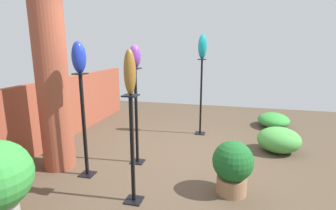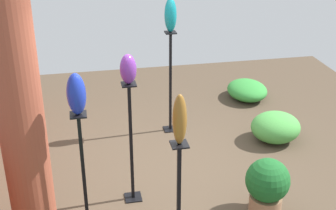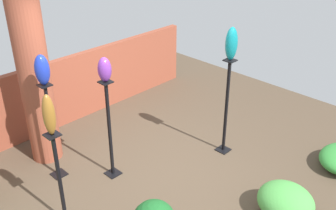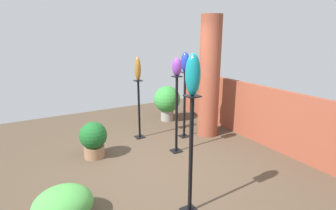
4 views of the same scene
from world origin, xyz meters
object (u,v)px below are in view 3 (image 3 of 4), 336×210
(pedestal_teal, at_px, (226,111))
(pedestal_violet, at_px, (110,134))
(pedestal_bronze, at_px, (60,184))
(pedestal_cobalt, at_px, (53,136))
(art_vase_cobalt, at_px, (42,70))
(art_vase_violet, at_px, (105,70))
(art_vase_bronze, at_px, (49,115))
(art_vase_teal, at_px, (231,44))
(brick_pillar, at_px, (35,79))

(pedestal_teal, height_order, pedestal_violet, pedestal_teal)
(pedestal_bronze, distance_m, pedestal_cobalt, 1.00)
(pedestal_bronze, distance_m, pedestal_teal, 2.69)
(art_vase_cobalt, bearing_deg, art_vase_violet, -44.11)
(art_vase_bronze, bearing_deg, pedestal_teal, -9.77)
(pedestal_teal, distance_m, art_vase_bronze, 2.81)
(art_vase_teal, height_order, art_vase_violet, art_vase_teal)
(brick_pillar, xyz_separation_m, art_vase_cobalt, (-0.14, -0.54, 0.35))
(brick_pillar, distance_m, art_vase_teal, 2.83)
(art_vase_bronze, distance_m, art_vase_cobalt, 1.00)
(brick_pillar, distance_m, pedestal_cobalt, 0.85)
(pedestal_bronze, bearing_deg, art_vase_teal, -9.77)
(pedestal_teal, bearing_deg, art_vase_violet, 154.13)
(art_vase_bronze, relative_size, art_vase_cobalt, 1.19)
(pedestal_teal, distance_m, pedestal_cobalt, 2.58)
(pedestal_violet, relative_size, art_vase_teal, 3.09)
(pedestal_bronze, xyz_separation_m, art_vase_bronze, (0.00, 0.00, 0.94))
(art_vase_teal, bearing_deg, pedestal_bronze, 170.23)
(art_vase_bronze, bearing_deg, brick_pillar, 67.59)
(pedestal_violet, xyz_separation_m, art_vase_cobalt, (-0.57, 0.55, 0.98))
(pedestal_cobalt, bearing_deg, art_vase_teal, -31.40)
(pedestal_teal, distance_m, pedestal_violet, 1.81)
(pedestal_violet, bearing_deg, pedestal_bronze, -161.84)
(art_vase_bronze, bearing_deg, pedestal_bronze, -90.00)
(pedestal_bronze, bearing_deg, art_vase_cobalt, 63.16)
(pedestal_cobalt, height_order, art_vase_bronze, art_vase_bronze)
(art_vase_violet, relative_size, art_vase_cobalt, 0.81)
(pedestal_violet, bearing_deg, art_vase_violet, 0.00)
(pedestal_violet, bearing_deg, art_vase_cobalt, 135.89)
(pedestal_bronze, height_order, art_vase_teal, art_vase_teal)
(pedestal_cobalt, bearing_deg, art_vase_cobalt, 0.00)
(pedestal_bronze, xyz_separation_m, art_vase_violet, (1.02, 0.33, 1.07))
(art_vase_cobalt, bearing_deg, pedestal_cobalt, 180.00)
(pedestal_bronze, distance_m, art_vase_cobalt, 1.46)
(pedestal_violet, xyz_separation_m, art_vase_teal, (1.63, -0.79, 1.11))
(pedestal_bronze, distance_m, pedestal_violet, 1.08)
(pedestal_teal, bearing_deg, pedestal_bronze, 170.23)
(pedestal_bronze, relative_size, art_vase_cobalt, 3.11)
(pedestal_bronze, xyz_separation_m, art_vase_teal, (2.65, -0.46, 1.21))
(art_vase_bronze, bearing_deg, pedestal_violet, 18.16)
(pedestal_teal, bearing_deg, pedestal_violet, 154.13)
(brick_pillar, height_order, art_vase_teal, brick_pillar)
(pedestal_teal, distance_m, art_vase_teal, 1.08)
(pedestal_cobalt, distance_m, art_vase_violet, 1.27)
(pedestal_violet, relative_size, art_vase_cobalt, 3.61)
(brick_pillar, height_order, art_vase_violet, brick_pillar)
(pedestal_bronze, bearing_deg, pedestal_teal, -9.77)
(art_vase_bronze, xyz_separation_m, art_vase_teal, (2.65, -0.46, 0.26))
(brick_pillar, bearing_deg, art_vase_cobalt, -104.57)
(pedestal_bronze, height_order, art_vase_bronze, art_vase_bronze)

